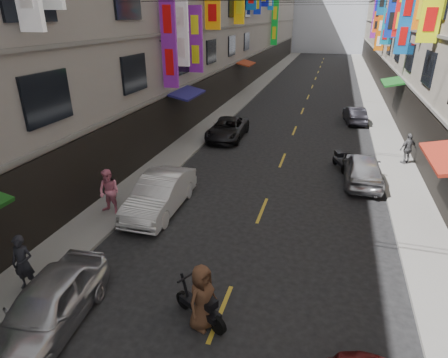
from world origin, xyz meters
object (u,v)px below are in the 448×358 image
Objects in this scene: scooter_far_right at (340,161)px; pedestrian_lnear at (23,263)px; car_left_near at (48,306)px; pedestrian_crossing at (202,297)px; scooter_crossing at (201,307)px; car_right_mid at (362,168)px; car_left_mid at (160,194)px; car_left_far at (227,129)px; car_right_far at (355,115)px; pedestrian_lfar at (109,192)px; pedestrian_rfar at (408,149)px.

scooter_far_right is 14.97m from pedestrian_lnear.
pedestrian_crossing is (3.68, 1.12, 0.22)m from car_left_near.
scooter_crossing is 0.95× the size of scooter_far_right.
scooter_crossing is 0.40× the size of car_right_mid.
scooter_crossing is at bearing 13.44° from car_left_near.
car_left_mid is 2.63× the size of pedestrian_lnear.
car_left_near is 16.71m from car_left_far.
car_right_far is (4.42, 21.73, 0.15)m from scooter_crossing.
car_right_far is 1.95× the size of pedestrian_crossing.
car_left_far is at bearing 34.85° from pedestrian_crossing.
car_right_far is at bearing 16.10° from scooter_crossing.
car_right_far is (1.00, 9.77, 0.15)m from scooter_far_right.
car_right_far is at bearing 62.89° from car_left_mid.
pedestrian_crossing is at bearing -120.41° from scooter_crossing.
car_right_far is at bearing 56.36° from pedestrian_lnear.
pedestrian_crossing reaches higher than car_left_mid.
pedestrian_lnear is at bearing 120.86° from scooter_crossing.
car_right_far is 24.03m from pedestrian_lnear.
car_right_mid is (8.00, 5.20, -0.03)m from car_left_mid.
car_left_far is at bearing 88.75° from pedestrian_lfar.
pedestrian_crossing is at bearing -57.09° from car_left_mid.
car_right_far is at bearing -107.10° from pedestrian_rfar.
car_left_far is at bearing -46.29° from scooter_far_right.
car_left_near is 24.37m from car_right_far.
pedestrian_rfar is (12.08, 9.09, -0.09)m from pedestrian_lfar.
pedestrian_lnear reaches higher than car_right_mid.
car_left_near reaches higher than car_left_far.
car_right_mid is 2.44× the size of pedestrian_lnear.
car_left_mid reaches higher than car_right_far.
car_left_near is 0.98× the size of car_right_mid.
car_left_far is 2.50× the size of pedestrian_lfar.
car_left_mid is at bearing 61.75° from scooter_crossing.
car_right_far is 22.32m from pedestrian_crossing.
car_right_mid is 11.48m from pedestrian_crossing.
car_right_mid is 2.28× the size of pedestrian_crossing.
car_left_near is (-7.00, -13.25, 0.26)m from scooter_far_right.
scooter_crossing is at bearing 70.94° from car_right_far.
pedestrian_lnear is 4.64m from pedestrian_lfar.
car_left_mid is 9.54m from car_right_mid.
car_right_mid is 11.49m from pedestrian_lfar.
scooter_crossing is 15.84m from car_left_far.
scooter_far_right is at bearing 48.70° from pedestrian_lfar.
scooter_far_right is (3.42, 11.96, 0.00)m from scooter_crossing.
car_left_near is 2.49× the size of pedestrian_rfar.
car_right_far is at bearing 68.35° from pedestrian_lfar.
scooter_far_right is at bearing -27.76° from car_left_far.
scooter_crossing is 6.38m from car_left_mid.
car_left_near is 6.56m from car_left_mid.
car_right_mid is at bearing 104.20° from scooter_far_right.
pedestrian_lfar is at bearing -152.66° from car_left_mid.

